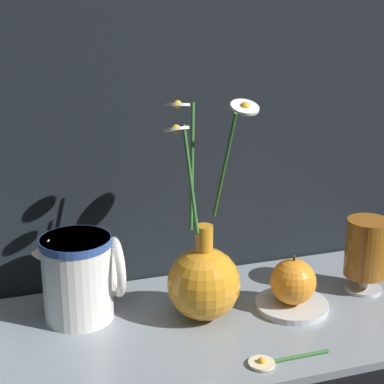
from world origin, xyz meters
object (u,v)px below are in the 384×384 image
object	(u,v)px
vase_with_flowers	(204,279)
orange_fruit	(293,282)
ceramic_pitcher	(80,274)
tea_glass	(367,250)

from	to	relation	value
vase_with_flowers	orange_fruit	size ratio (longest dim) A/B	4.18
ceramic_pitcher	vase_with_flowers	bearing A→B (deg)	-17.83
tea_glass	orange_fruit	bearing A→B (deg)	-172.17
vase_with_flowers	tea_glass	distance (m)	0.28
tea_glass	vase_with_flowers	bearing A→B (deg)	-179.71
ceramic_pitcher	tea_glass	xyz separation A→B (m)	(0.46, -0.06, 0.00)
tea_glass	orange_fruit	world-z (taller)	tea_glass
tea_glass	ceramic_pitcher	bearing A→B (deg)	173.08
vase_with_flowers	tea_glass	xyz separation A→B (m)	(0.28, 0.00, 0.01)
ceramic_pitcher	tea_glass	size ratio (longest dim) A/B	1.13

